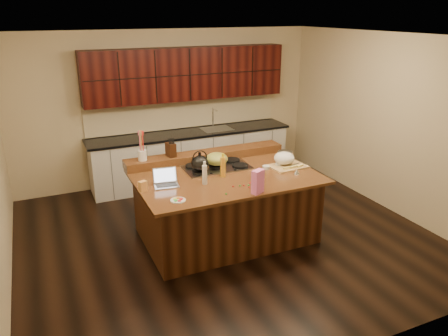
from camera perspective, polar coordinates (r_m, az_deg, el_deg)
name	(u,v)px	position (r m, az deg, el deg)	size (l,w,h in m)	color
room	(226,144)	(5.71, 0.20, 3.15)	(5.52, 5.02, 2.72)	black
island	(225,206)	(6.02, 0.19, -4.94)	(2.40, 1.60, 0.92)	black
back_ledge	(206,156)	(6.43, -2.36, 1.64)	(2.40, 0.30, 0.12)	black
cooktop	(217,167)	(6.10, -0.96, 0.16)	(0.92, 0.52, 0.05)	gray
back_counter	(190,129)	(7.90, -4.46, 5.12)	(3.70, 0.66, 2.40)	silver
kettle	(200,163)	(5.83, -3.17, 0.62)	(0.24, 0.24, 0.21)	black
green_bowl	(217,159)	(6.06, -0.96, 1.19)	(0.31, 0.31, 0.17)	olive
laptop	(166,181)	(5.54, -7.63, -1.66)	(0.33, 0.28, 0.21)	#B7B7BC
oil_bottle	(223,167)	(5.74, -0.13, 0.13)	(0.07, 0.07, 0.27)	gold
vinegar_bottle	(205,175)	(5.50, -2.54, -0.89)	(0.06, 0.06, 0.25)	silver
wooden_tray	(285,160)	(6.21, 7.98, 1.05)	(0.52, 0.42, 0.20)	tan
ramekin_a	(266,167)	(6.08, 5.51, 0.09)	(0.10, 0.10, 0.04)	white
ramekin_b	(279,165)	(6.20, 7.16, 0.43)	(0.10, 0.10, 0.04)	white
ramekin_c	(289,158)	(6.53, 8.44, 1.36)	(0.10, 0.10, 0.04)	white
strainer_bowl	(285,156)	(6.53, 7.96, 1.59)	(0.24, 0.24, 0.09)	#996B3F
kitchen_timer	(296,171)	(5.95, 9.44, -0.43)	(0.08, 0.08, 0.07)	silver
pink_bag	(258,182)	(5.24, 4.43, -1.79)	(0.16, 0.08, 0.29)	pink
candy_plate	(178,200)	(5.09, -6.02, -4.20)	(0.18, 0.18, 0.01)	white
package_box	(143,186)	(5.39, -10.56, -2.37)	(0.09, 0.07, 0.13)	#DE984E
utensil_crock	(142,155)	(6.13, -10.61, 1.63)	(0.12, 0.12, 0.14)	white
knife_block	(171,150)	(6.22, -6.96, 2.38)	(0.10, 0.16, 0.20)	black
gumdrop_0	(250,183)	(5.56, 3.41, -1.95)	(0.02, 0.02, 0.02)	red
gumdrop_1	(249,185)	(5.49, 3.23, -2.26)	(0.02, 0.02, 0.02)	#198C26
gumdrop_2	(233,186)	(5.44, 1.20, -2.42)	(0.02, 0.02, 0.02)	red
gumdrop_3	(255,182)	(5.58, 4.09, -1.88)	(0.02, 0.02, 0.02)	#198C26
gumdrop_4	(262,187)	(5.44, 4.98, -2.49)	(0.02, 0.02, 0.02)	red
gumdrop_5	(253,183)	(5.55, 3.76, -1.99)	(0.02, 0.02, 0.02)	#198C26
gumdrop_6	(244,185)	(5.48, 2.60, -2.29)	(0.02, 0.02, 0.02)	red
gumdrop_7	(226,194)	(5.23, 0.28, -3.40)	(0.02, 0.02, 0.02)	#198C26
gumdrop_8	(249,187)	(5.43, 3.31, -2.51)	(0.02, 0.02, 0.02)	red
gumdrop_9	(240,186)	(5.47, 2.09, -2.32)	(0.02, 0.02, 0.02)	#198C26
gumdrop_10	(254,188)	(5.41, 3.90, -2.60)	(0.02, 0.02, 0.02)	red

